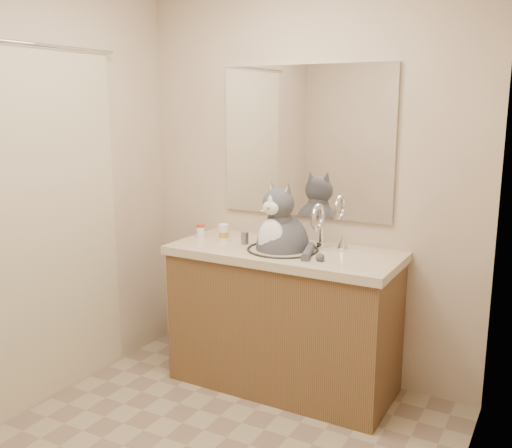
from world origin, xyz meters
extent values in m
cube|color=#C3AF8F|center=(0.00, 1.25, 1.20)|extent=(2.20, 0.01, 2.40)
cube|color=#C3AF8F|center=(-1.10, 0.00, 1.20)|extent=(0.01, 2.50, 2.40)
cube|color=#C3AF8F|center=(1.10, 0.00, 1.20)|extent=(0.01, 2.50, 2.40)
cube|color=brown|center=(0.00, 0.96, 0.40)|extent=(1.30, 0.55, 0.80)
cube|color=#C5B48D|center=(0.00, 0.96, 0.83)|extent=(1.34, 0.59, 0.05)
torus|color=black|center=(0.00, 0.94, 0.85)|extent=(0.42, 0.42, 0.02)
ellipsoid|color=white|center=(0.00, 0.94, 0.78)|extent=(0.40, 0.40, 0.15)
cylinder|color=silver|center=(0.17, 1.11, 0.95)|extent=(0.03, 0.03, 0.18)
torus|color=silver|center=(0.17, 1.05, 1.04)|extent=(0.03, 0.16, 0.16)
cone|color=silver|center=(0.30, 1.11, 0.90)|extent=(0.06, 0.06, 0.08)
cube|color=white|center=(0.00, 1.24, 1.45)|extent=(1.10, 0.02, 0.90)
cube|color=beige|center=(-1.05, 0.10, 1.00)|extent=(0.01, 1.20, 1.90)
cylinder|color=silver|center=(-1.05, 0.10, 1.97)|extent=(0.02, 1.30, 0.02)
ellipsoid|color=#4A4A4F|center=(-0.02, 0.98, 0.85)|extent=(0.35, 0.38, 0.41)
ellipsoid|color=white|center=(-0.03, 0.87, 0.91)|extent=(0.18, 0.12, 0.26)
ellipsoid|color=#4A4A4F|center=(-0.02, 0.93, 1.12)|extent=(0.21, 0.19, 0.18)
ellipsoid|color=white|center=(-0.03, 0.86, 1.11)|extent=(0.10, 0.06, 0.08)
sphere|color=#D88C8C|center=(-0.04, 0.83, 1.11)|extent=(0.02, 0.02, 0.02)
cone|color=#4A4A4F|center=(-0.07, 0.95, 1.21)|extent=(0.09, 0.07, 0.09)
cone|color=#4A4A4F|center=(0.03, 0.94, 1.21)|extent=(0.09, 0.07, 0.09)
cylinder|color=#4A4A4F|center=(0.18, 0.91, 0.87)|extent=(0.12, 0.28, 0.05)
cylinder|color=white|center=(-0.59, 0.97, 0.88)|extent=(0.06, 0.06, 0.07)
cylinder|color=red|center=(-0.59, 0.97, 0.93)|extent=(0.06, 0.06, 0.02)
cylinder|color=white|center=(-0.41, 0.96, 0.89)|extent=(0.06, 0.06, 0.08)
cylinder|color=orange|center=(-0.41, 0.96, 0.89)|extent=(0.06, 0.06, 0.03)
cylinder|color=white|center=(-0.41, 0.96, 0.94)|extent=(0.06, 0.06, 0.02)
cylinder|color=slate|center=(-0.26, 0.96, 0.89)|extent=(0.05, 0.05, 0.07)
camera|label=1|loc=(1.41, -1.91, 1.67)|focal=40.00mm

